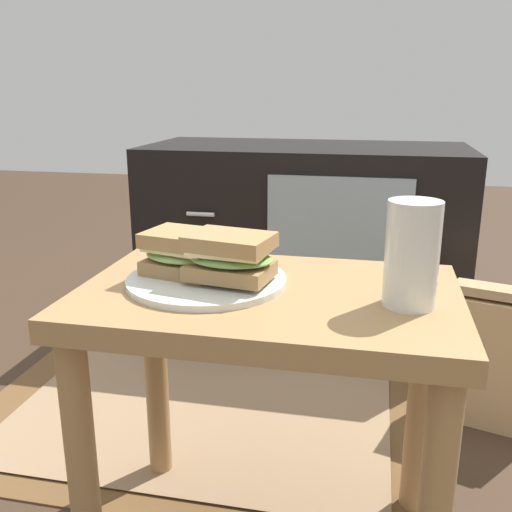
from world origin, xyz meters
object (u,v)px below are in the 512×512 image
at_px(tv_cabinet, 304,239).
at_px(sandwich_front, 183,252).
at_px(plate, 207,280).
at_px(paper_bag, 494,355).
at_px(beer_glass, 412,256).
at_px(sandwich_back, 230,256).

distance_m(tv_cabinet, sandwich_front, 0.95).
distance_m(plate, sandwich_front, 0.06).
distance_m(tv_cabinet, plate, 0.96).
distance_m(sandwich_front, paper_bag, 0.82).
height_order(tv_cabinet, beer_glass, beer_glass).
relative_size(sandwich_front, beer_glass, 0.95).
xyz_separation_m(sandwich_back, paper_bag, (0.49, 0.50, -0.35)).
xyz_separation_m(sandwich_front, paper_bag, (0.57, 0.47, -0.34)).
bearing_deg(beer_glass, sandwich_front, 172.56).
xyz_separation_m(tv_cabinet, sandwich_back, (0.01, -0.95, 0.22)).
relative_size(tv_cabinet, sandwich_back, 6.74).
distance_m(plate, paper_bag, 0.78).
distance_m(sandwich_front, sandwich_back, 0.09).
bearing_deg(tv_cabinet, beer_glass, -74.77).
height_order(plate, paper_bag, plate).
relative_size(tv_cabinet, paper_bag, 2.91).
bearing_deg(paper_bag, sandwich_front, -140.33).
bearing_deg(paper_bag, plate, -137.45).
relative_size(sandwich_front, paper_bag, 0.42).
xyz_separation_m(plate, sandwich_back, (0.04, -0.01, 0.04)).
xyz_separation_m(tv_cabinet, paper_bag, (0.50, -0.45, -0.13)).
xyz_separation_m(tv_cabinet, plate, (-0.03, -0.94, 0.17)).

